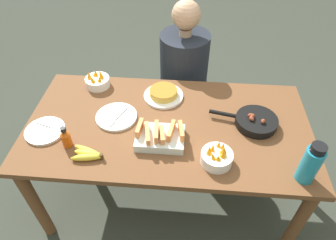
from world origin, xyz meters
TOP-DOWN VIEW (x-y plane):
  - ground_plane at (0.00, 0.00)m, footprint 14.00×14.00m
  - dining_table at (0.00, 0.00)m, footprint 1.67×0.87m
  - banana_bunch at (-0.40, -0.28)m, footprint 0.18×0.13m
  - melon_tray at (-0.03, -0.14)m, footprint 0.27×0.19m
  - skillet at (0.51, 0.03)m, footprint 0.40×0.24m
  - frittata_plate_center at (-0.05, 0.25)m, footprint 0.26×0.26m
  - empty_plate_near_front at (-0.70, -0.13)m, footprint 0.22×0.22m
  - empty_plate_far_left at (-0.31, 0.03)m, footprint 0.25×0.25m
  - fruit_bowl_mango at (0.27, -0.26)m, footprint 0.17×0.17m
  - fruit_bowl_citrus at (-0.50, 0.33)m, footprint 0.16×0.16m
  - water_bottle at (0.70, -0.33)m, footprint 0.09×0.09m
  - hot_sauce_bottle at (-0.53, -0.21)m, footprint 0.05×0.05m
  - person_figure at (0.07, 0.69)m, footprint 0.40×0.40m

SIDE VIEW (x-z plane):
  - ground_plane at x=0.00m, z-range 0.00..0.00m
  - person_figure at x=0.07m, z-range -0.11..1.08m
  - dining_table at x=0.00m, z-range 0.27..1.00m
  - empty_plate_far_left at x=-0.31m, z-range 0.73..0.75m
  - empty_plate_near_front at x=-0.70m, z-range 0.73..0.75m
  - banana_bunch at x=-0.40m, z-range 0.73..0.77m
  - frittata_plate_center at x=-0.05m, z-range 0.72..0.78m
  - skillet at x=0.51m, z-range 0.72..0.80m
  - melon_tray at x=-0.03m, z-range 0.72..0.82m
  - fruit_bowl_citrus at x=-0.50m, z-range 0.71..0.83m
  - fruit_bowl_mango at x=0.27m, z-range 0.71..0.83m
  - hot_sauce_bottle at x=-0.53m, z-range 0.72..0.86m
  - water_bottle at x=0.70m, z-range 0.72..0.96m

